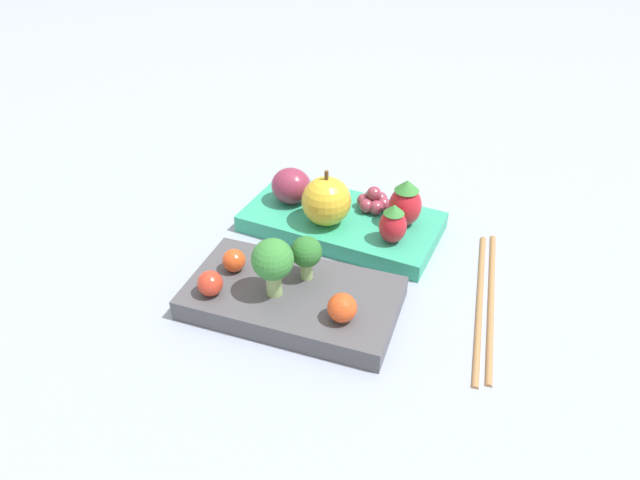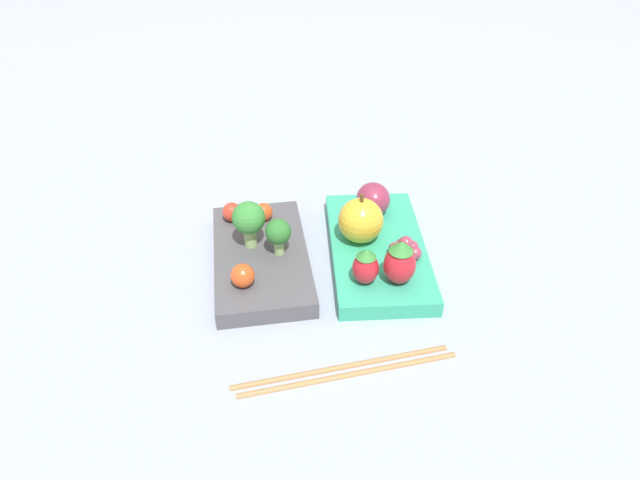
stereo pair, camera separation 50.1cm
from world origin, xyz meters
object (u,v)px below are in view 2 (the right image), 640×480
object	(u,v)px
broccoli_floret_0	(249,219)
cherry_tomato_1	(232,212)
bento_box_savoury	(261,259)
strawberry_1	(366,266)
cherry_tomato_2	(243,276)
plum	(373,199)
cherry_tomato_0	(264,212)
chopsticks_pair	(343,370)
strawberry_0	(400,262)
grape_cluster	(405,250)
bento_box_fruit	(377,250)
broccoli_floret_1	(278,233)
apple	(361,221)

from	to	relation	value
broccoli_floret_0	cherry_tomato_1	distance (m)	0.06
bento_box_savoury	strawberry_1	bearing A→B (deg)	-122.20
cherry_tomato_2	plum	world-z (taller)	plum
cherry_tomato_1	strawberry_1	world-z (taller)	strawberry_1
cherry_tomato_0	chopsticks_pair	bearing A→B (deg)	-167.10
strawberry_0	grape_cluster	bearing A→B (deg)	-25.48
broccoli_floret_0	plum	distance (m)	0.16
bento_box_fruit	chopsticks_pair	xyz separation A→B (m)	(-0.16, 0.07, -0.01)
cherry_tomato_0	strawberry_1	size ratio (longest dim) A/B	0.51
broccoli_floret_1	cherry_tomato_2	size ratio (longest dim) A/B	1.73
bento_box_fruit	broccoli_floret_1	distance (m)	0.12
cherry_tomato_2	plum	size ratio (longest dim) A/B	0.57
cherry_tomato_1	chopsticks_pair	xyz separation A→B (m)	(-0.23, -0.09, -0.03)
cherry_tomato_0	strawberry_0	size ratio (longest dim) A/B	0.42
cherry_tomato_1	strawberry_1	xyz separation A→B (m)	(-0.13, -0.13, 0.01)
cherry_tomato_0	strawberry_0	world-z (taller)	strawberry_0
bento_box_savoury	apple	xyz separation A→B (m)	(0.01, -0.12, 0.03)
bento_box_fruit	strawberry_0	distance (m)	0.08
cherry_tomato_1	strawberry_1	size ratio (longest dim) A/B	0.54
cherry_tomato_1	grape_cluster	xyz separation A→B (m)	(-0.10, -0.19, -0.00)
cherry_tomato_0	cherry_tomato_1	distance (m)	0.04
strawberry_0	grape_cluster	size ratio (longest dim) A/B	1.39
broccoli_floret_0	broccoli_floret_1	size ratio (longest dim) A/B	1.29
chopsticks_pair	bento_box_fruit	bearing A→B (deg)	-24.27
cherry_tomato_2	apple	xyz separation A→B (m)	(0.06, -0.14, 0.01)
strawberry_1	plum	world-z (taller)	strawberry_1
cherry_tomato_2	chopsticks_pair	world-z (taller)	cherry_tomato_2
broccoli_floret_1	cherry_tomato_1	xyz separation A→B (m)	(0.07, 0.05, -0.02)
cherry_tomato_1	cherry_tomato_2	distance (m)	0.12
bento_box_fruit	cherry_tomato_2	xyz separation A→B (m)	(-0.05, 0.16, 0.02)
cherry_tomato_0	apple	distance (m)	0.12
cherry_tomato_0	cherry_tomato_2	size ratio (longest dim) A/B	0.86
bento_box_savoury	grape_cluster	bearing A→B (deg)	-101.84
grape_cluster	bento_box_savoury	bearing A→B (deg)	78.16
strawberry_1	bento_box_fruit	bearing A→B (deg)	-25.89
bento_box_fruit	grape_cluster	size ratio (longest dim) A/B	5.82
cherry_tomato_1	chopsticks_pair	size ratio (longest dim) A/B	0.11
broccoli_floret_0	cherry_tomato_0	size ratio (longest dim) A/B	2.58
plum	cherry_tomato_2	bearing A→B (deg)	123.50
broccoli_floret_1	cherry_tomato_1	distance (m)	0.09
strawberry_0	grape_cluster	world-z (taller)	strawberry_0
broccoli_floret_0	plum	world-z (taller)	broccoli_floret_0
broccoli_floret_1	plum	distance (m)	0.14
broccoli_floret_0	apple	size ratio (longest dim) A/B	0.92
apple	bento_box_fruit	bearing A→B (deg)	-122.31
strawberry_0	cherry_tomato_1	bearing A→B (deg)	50.51
chopsticks_pair	plum	bearing A→B (deg)	-19.98
cherry_tomato_1	cherry_tomato_2	bearing A→B (deg)	-177.12
strawberry_1	plum	size ratio (longest dim) A/B	0.97
chopsticks_pair	grape_cluster	bearing A→B (deg)	-35.83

